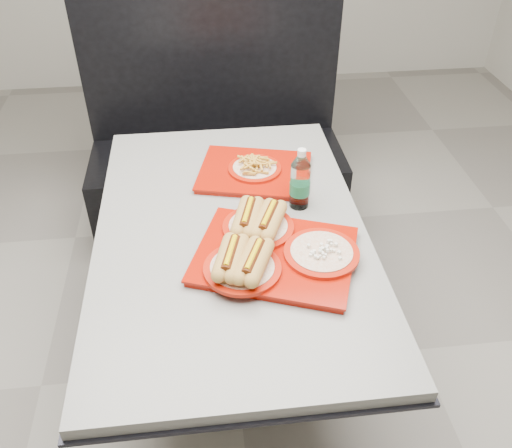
{
  "coord_description": "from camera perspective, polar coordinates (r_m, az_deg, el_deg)",
  "views": [
    {
      "loc": [
        -0.08,
        -1.43,
        1.88
      ],
      "look_at": [
        0.07,
        -0.09,
        0.83
      ],
      "focal_mm": 38.0,
      "sensor_mm": 36.0,
      "label": 1
    }
  ],
  "objects": [
    {
      "name": "ground",
      "position": [
        2.36,
        -2.11,
        -14.82
      ],
      "size": [
        6.0,
        6.0,
        0.0
      ],
      "primitive_type": "plane",
      "color": "gray",
      "rests_on": "ground"
    },
    {
      "name": "tray_near",
      "position": [
        1.68,
        1.37,
        -2.56
      ],
      "size": [
        0.58,
        0.52,
        0.11
      ],
      "rotation": [
        0.0,
        0.0,
        -0.35
      ],
      "color": "#981104",
      "rests_on": "diner_table"
    },
    {
      "name": "tray_far",
      "position": [
        2.08,
        -0.14,
        5.74
      ],
      "size": [
        0.48,
        0.42,
        0.08
      ],
      "rotation": [
        0.0,
        0.0,
        -0.25
      ],
      "color": "#981104",
      "rests_on": "diner_table"
    },
    {
      "name": "water_bottle",
      "position": [
        1.88,
        4.66,
        4.42
      ],
      "size": [
        0.07,
        0.07,
        0.23
      ],
      "rotation": [
        0.0,
        0.0,
        -0.37
      ],
      "color": "silver",
      "rests_on": "diner_table"
    },
    {
      "name": "diner_table",
      "position": [
        1.93,
        -2.5,
        -4.27
      ],
      "size": [
        0.92,
        1.42,
        0.75
      ],
      "color": "black",
      "rests_on": "ground"
    },
    {
      "name": "booth_bench",
      "position": [
        2.92,
        -4.17,
        7.5
      ],
      "size": [
        1.3,
        0.57,
        1.35
      ],
      "color": "black",
      "rests_on": "ground"
    }
  ]
}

